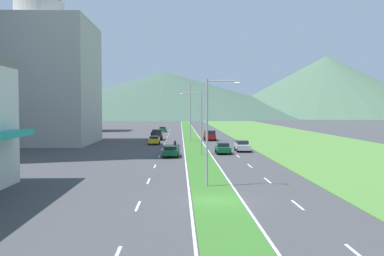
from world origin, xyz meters
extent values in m
plane|color=#424244|center=(0.00, 0.00, 0.00)|extent=(600.00, 600.00, 0.00)
cube|color=#387028|center=(0.00, 60.00, 0.03)|extent=(3.20, 240.00, 0.06)
cube|color=#518438|center=(20.60, 60.00, 0.03)|extent=(24.00, 240.00, 0.06)
cube|color=silver|center=(-5.10, -1.20, 0.01)|extent=(0.16, 2.80, 0.01)
cube|color=silver|center=(-5.10, 8.20, 0.01)|extent=(0.16, 2.80, 0.01)
cube|color=silver|center=(-5.10, 17.60, 0.01)|extent=(0.16, 2.80, 0.01)
cube|color=silver|center=(-5.10, 27.00, 0.01)|extent=(0.16, 2.80, 0.01)
cube|color=silver|center=(-5.10, 36.40, 0.01)|extent=(0.16, 2.80, 0.01)
cube|color=silver|center=(-5.10, 45.81, 0.01)|extent=(0.16, 2.80, 0.01)
cube|color=silver|center=(-5.10, 55.21, 0.01)|extent=(0.16, 2.80, 0.01)
cube|color=silver|center=(-5.10, 64.61, 0.01)|extent=(0.16, 2.80, 0.01)
cube|color=silver|center=(-5.10, 74.01, 0.01)|extent=(0.16, 2.80, 0.01)
cube|color=silver|center=(-5.10, 83.41, 0.01)|extent=(0.16, 2.80, 0.01)
cube|color=silver|center=(-5.10, 92.81, 0.01)|extent=(0.16, 2.80, 0.01)
cube|color=silver|center=(5.10, -10.60, 0.01)|extent=(0.16, 2.80, 0.01)
cube|color=silver|center=(5.10, -1.20, 0.01)|extent=(0.16, 2.80, 0.01)
cube|color=silver|center=(5.10, 8.20, 0.01)|extent=(0.16, 2.80, 0.01)
cube|color=silver|center=(5.10, 17.60, 0.01)|extent=(0.16, 2.80, 0.01)
cube|color=silver|center=(5.10, 27.00, 0.01)|extent=(0.16, 2.80, 0.01)
cube|color=silver|center=(5.10, 36.40, 0.01)|extent=(0.16, 2.80, 0.01)
cube|color=silver|center=(5.10, 45.81, 0.01)|extent=(0.16, 2.80, 0.01)
cube|color=silver|center=(5.10, 55.21, 0.01)|extent=(0.16, 2.80, 0.01)
cube|color=silver|center=(5.10, 64.61, 0.01)|extent=(0.16, 2.80, 0.01)
cube|color=silver|center=(5.10, 74.01, 0.01)|extent=(0.16, 2.80, 0.01)
cube|color=silver|center=(5.10, 83.41, 0.01)|extent=(0.16, 2.80, 0.01)
cube|color=silver|center=(5.10, 92.81, 0.01)|extent=(0.16, 2.80, 0.01)
cube|color=silver|center=(-1.75, 60.00, 0.01)|extent=(0.16, 240.00, 0.01)
cube|color=silver|center=(1.75, 60.00, 0.01)|extent=(0.16, 240.00, 0.01)
cube|color=#B7B2A8|center=(-26.83, 48.23, 10.64)|extent=(18.15, 18.15, 21.27)
cylinder|color=beige|center=(-26.83, 48.23, 22.89)|extent=(8.50, 8.50, 3.24)
cube|color=#D83847|center=(-32.26, 88.82, 10.05)|extent=(12.16, 12.16, 20.11)
cone|color=#516B56|center=(-111.21, 292.34, 11.22)|extent=(174.55, 174.55, 22.44)
cone|color=#3D5647|center=(-13.26, 297.18, 16.74)|extent=(234.34, 234.34, 33.49)
cone|color=#47664C|center=(103.90, 282.49, 22.09)|extent=(166.35, 166.35, 44.19)
cylinder|color=#99999E|center=(-0.31, 5.32, 4.24)|extent=(0.18, 0.18, 8.48)
cylinder|color=#99999E|center=(0.87, 5.21, 8.33)|extent=(2.37, 0.32, 0.10)
ellipsoid|color=silver|center=(2.04, 5.10, 8.13)|extent=(0.56, 0.28, 0.20)
cylinder|color=#99999E|center=(0.45, 28.98, 4.21)|extent=(0.18, 0.18, 8.42)
cylinder|color=#99999E|center=(-0.86, 29.00, 8.27)|extent=(2.61, 0.15, 0.10)
ellipsoid|color=silver|center=(-2.16, 29.03, 8.07)|extent=(0.56, 0.28, 0.20)
cylinder|color=#99999E|center=(-0.43, 52.64, 5.50)|extent=(0.18, 0.18, 10.99)
cylinder|color=#99999E|center=(1.07, 52.65, 10.84)|extent=(3.00, 0.12, 0.10)
ellipsoid|color=silver|center=(2.57, 52.66, 10.64)|extent=(0.56, 0.28, 0.20)
cube|color=yellow|center=(-6.82, 45.76, 0.68)|extent=(1.77, 4.02, 0.72)
cube|color=black|center=(-6.82, 45.60, 1.24)|extent=(1.52, 1.77, 0.41)
cylinder|color=black|center=(-7.67, 47.01, 0.32)|extent=(0.22, 0.64, 0.64)
cylinder|color=black|center=(-5.97, 47.01, 0.32)|extent=(0.22, 0.64, 0.64)
cylinder|color=black|center=(-7.67, 44.52, 0.32)|extent=(0.22, 0.64, 0.64)
cylinder|color=black|center=(-5.97, 44.52, 0.32)|extent=(0.22, 0.64, 0.64)
cube|color=#0C5128|center=(-6.91, 85.01, 0.64)|extent=(1.77, 4.01, 0.63)
cube|color=black|center=(-6.91, 84.85, 1.16)|extent=(1.52, 1.76, 0.42)
cylinder|color=black|center=(-7.76, 86.25, 0.32)|extent=(0.22, 0.64, 0.64)
cylinder|color=black|center=(-6.06, 86.25, 0.32)|extent=(0.22, 0.64, 0.64)
cylinder|color=black|center=(-7.76, 83.77, 0.32)|extent=(0.22, 0.64, 0.64)
cylinder|color=black|center=(-6.06, 83.77, 0.32)|extent=(0.22, 0.64, 0.64)
cube|color=#B2B2B7|center=(6.57, 33.19, 0.68)|extent=(1.83, 4.33, 0.71)
cube|color=black|center=(6.57, 33.36, 1.30)|extent=(1.58, 1.90, 0.53)
cylinder|color=black|center=(7.45, 31.84, 0.32)|extent=(0.22, 0.64, 0.64)
cylinder|color=black|center=(5.69, 31.84, 0.32)|extent=(0.22, 0.64, 0.64)
cylinder|color=black|center=(7.45, 34.53, 0.32)|extent=(0.22, 0.64, 0.64)
cylinder|color=black|center=(5.69, 34.53, 0.32)|extent=(0.22, 0.64, 0.64)
cube|color=#0C5128|center=(-3.60, 26.87, 0.65)|extent=(1.84, 4.67, 0.65)
cube|color=black|center=(-3.60, 26.68, 1.19)|extent=(1.58, 2.05, 0.43)
cylinder|color=black|center=(-4.48, 28.32, 0.32)|extent=(0.22, 0.64, 0.64)
cylinder|color=black|center=(-2.72, 28.32, 0.32)|extent=(0.22, 0.64, 0.64)
cylinder|color=black|center=(-4.48, 25.42, 0.32)|extent=(0.22, 0.64, 0.64)
cylinder|color=black|center=(-2.72, 25.42, 0.32)|extent=(0.22, 0.64, 0.64)
cube|color=#0C5128|center=(3.47, 30.27, 0.65)|extent=(1.84, 4.32, 0.66)
cube|color=black|center=(3.47, 30.44, 1.23)|extent=(1.58, 1.90, 0.51)
cylinder|color=black|center=(4.35, 28.93, 0.32)|extent=(0.22, 0.64, 0.64)
cylinder|color=black|center=(2.58, 28.93, 0.32)|extent=(0.22, 0.64, 0.64)
cylinder|color=black|center=(4.35, 31.60, 0.32)|extent=(0.22, 0.64, 0.64)
cylinder|color=black|center=(2.58, 31.60, 0.32)|extent=(0.22, 0.64, 0.64)
cube|color=maroon|center=(3.37, 54.93, 0.80)|extent=(2.00, 5.40, 0.80)
cube|color=black|center=(3.37, 53.33, 1.60)|extent=(1.84, 2.00, 0.80)
cube|color=maroon|center=(4.31, 56.03, 1.42)|extent=(0.10, 3.20, 0.44)
cube|color=maroon|center=(2.43, 56.03, 1.42)|extent=(0.10, 3.20, 0.44)
cube|color=maroon|center=(3.37, 57.58, 1.42)|extent=(1.84, 0.10, 0.44)
cylinder|color=black|center=(4.33, 53.31, 0.40)|extent=(0.26, 0.80, 0.80)
cylinder|color=black|center=(2.41, 53.31, 0.40)|extent=(0.26, 0.80, 0.80)
cylinder|color=black|center=(4.33, 56.55, 0.40)|extent=(0.26, 0.80, 0.80)
cylinder|color=black|center=(2.41, 56.55, 0.40)|extent=(0.26, 0.80, 0.80)
cube|color=black|center=(-6.95, 56.40, 0.80)|extent=(2.00, 5.40, 0.80)
cube|color=black|center=(-6.95, 58.00, 1.60)|extent=(1.84, 2.00, 0.80)
cube|color=black|center=(-7.89, 55.30, 1.42)|extent=(0.10, 3.20, 0.44)
cube|color=black|center=(-6.01, 55.30, 1.42)|extent=(0.10, 3.20, 0.44)
cube|color=black|center=(-6.95, 53.75, 1.42)|extent=(1.84, 0.10, 0.44)
cylinder|color=black|center=(-7.91, 58.02, 0.40)|extent=(0.26, 0.80, 0.80)
cylinder|color=black|center=(-5.99, 58.02, 0.40)|extent=(0.26, 0.80, 0.80)
cylinder|color=black|center=(-7.91, 54.78, 0.40)|extent=(0.26, 0.80, 0.80)
cylinder|color=black|center=(-5.99, 54.78, 0.40)|extent=(0.26, 0.80, 0.80)
cylinder|color=black|center=(-3.09, 31.46, 0.30)|extent=(0.10, 0.60, 0.60)
cylinder|color=black|center=(-3.09, 30.06, 0.30)|extent=(0.12, 0.60, 0.60)
cube|color=navy|center=(-3.09, 30.76, 0.47)|extent=(0.20, 1.12, 0.25)
ellipsoid|color=navy|center=(-3.09, 30.96, 0.83)|extent=(0.24, 0.44, 0.24)
cube|color=black|center=(-3.09, 30.66, 1.20)|extent=(0.36, 0.28, 0.70)
sphere|color=black|center=(-3.09, 30.71, 1.67)|extent=(0.26, 0.26, 0.26)
camera|label=1|loc=(-2.44, -28.37, 6.19)|focal=40.41mm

